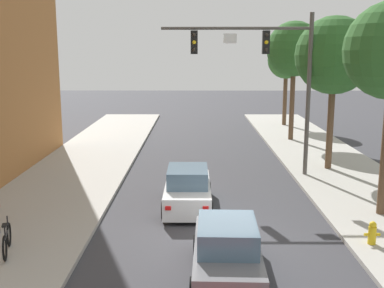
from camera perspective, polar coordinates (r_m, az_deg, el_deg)
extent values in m
plane|color=#38383D|center=(15.13, 2.94, -11.83)|extent=(120.00, 120.00, 0.00)
cube|color=#A8A59E|center=(16.17, -21.18, -10.77)|extent=(5.00, 60.00, 0.15)
cylinder|color=#514C47|center=(22.58, 13.92, 5.70)|extent=(0.20, 0.20, 7.50)
cylinder|color=#514C47|center=(21.97, 5.39, 13.80)|extent=(6.81, 0.14, 0.14)
cube|color=black|center=(22.11, 8.95, 12.07)|extent=(0.32, 0.28, 1.05)
sphere|color=#2D2823|center=(21.97, 9.04, 12.94)|extent=(0.18, 0.18, 0.18)
sphere|color=yellow|center=(21.96, 9.01, 12.08)|extent=(0.18, 0.18, 0.18)
sphere|color=#2D2823|center=(21.95, 8.99, 11.22)|extent=(0.18, 0.18, 0.18)
cube|color=black|center=(21.87, 0.26, 12.22)|extent=(0.32, 0.28, 1.05)
sphere|color=#2D2823|center=(21.73, 0.26, 13.10)|extent=(0.18, 0.18, 0.18)
sphere|color=yellow|center=(21.72, 0.26, 12.23)|extent=(0.18, 0.18, 0.18)
sphere|color=#2D2823|center=(21.71, 0.26, 11.35)|extent=(0.18, 0.18, 0.18)
cube|color=white|center=(21.91, 4.64, 12.64)|extent=(0.60, 0.03, 0.44)
cube|color=silver|center=(18.14, -0.52, -6.00)|extent=(1.70, 4.20, 0.80)
cube|color=slate|center=(17.80, -0.53, -3.92)|extent=(1.50, 2.00, 0.64)
cylinder|color=black|center=(19.49, -2.84, -5.54)|extent=(0.22, 0.64, 0.64)
cylinder|color=black|center=(19.46, 1.93, -5.55)|extent=(0.22, 0.64, 0.64)
cylinder|color=black|center=(17.01, -3.33, -8.04)|extent=(0.22, 0.64, 0.64)
cylinder|color=black|center=(16.99, 2.17, -8.06)|extent=(0.22, 0.64, 0.64)
cube|color=red|center=(16.11, -2.92, -7.79)|extent=(0.20, 0.04, 0.14)
cube|color=red|center=(16.09, 1.66, -7.80)|extent=(0.20, 0.04, 0.14)
cube|color=slate|center=(12.77, 4.22, -13.60)|extent=(1.83, 4.25, 0.80)
cube|color=slate|center=(12.34, 4.29, -10.85)|extent=(1.56, 2.05, 0.64)
cylinder|color=black|center=(14.05, 0.65, -12.26)|extent=(0.24, 0.65, 0.64)
cylinder|color=black|center=(14.10, 7.38, -12.26)|extent=(0.24, 0.65, 0.64)
torus|color=black|center=(15.38, -21.31, -10.17)|extent=(0.25, 0.71, 0.72)
torus|color=black|center=(14.41, -21.75, -11.66)|extent=(0.25, 0.71, 0.72)
cylinder|color=black|center=(14.81, -21.58, -10.10)|extent=(0.30, 0.92, 0.05)
cylinder|color=black|center=(14.51, -21.75, -9.80)|extent=(0.04, 0.04, 0.35)
cylinder|color=black|center=(15.14, -21.46, -8.83)|extent=(0.04, 0.04, 0.40)
cube|color=black|center=(14.45, -21.80, -9.13)|extent=(0.18, 0.26, 0.06)
cylinder|color=gold|center=(15.51, 20.99, -10.30)|extent=(0.24, 0.24, 0.55)
sphere|color=gold|center=(15.40, 21.08, -9.13)|extent=(0.22, 0.22, 0.22)
cylinder|color=gold|center=(15.44, 20.36, -10.24)|extent=(0.12, 0.09, 0.09)
cylinder|color=gold|center=(15.57, 21.63, -10.16)|extent=(0.12, 0.09, 0.09)
cylinder|color=brown|center=(24.28, 16.40, 1.98)|extent=(0.32, 0.32, 4.18)
sphere|color=#2D6028|center=(24.00, 16.86, 10.26)|extent=(3.76, 3.76, 3.76)
cylinder|color=brown|center=(31.90, 12.02, 4.65)|extent=(0.32, 0.32, 4.61)
sphere|color=#2D6028|center=(31.72, 12.28, 11.20)|extent=(3.57, 3.57, 3.57)
cylinder|color=brown|center=(38.38, 11.19, 5.30)|extent=(0.32, 0.32, 4.05)
sphere|color=#387033|center=(38.20, 11.37, 9.97)|extent=(2.95, 2.95, 2.95)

